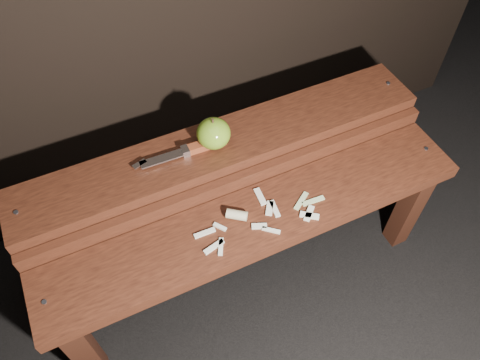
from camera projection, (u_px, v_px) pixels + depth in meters
name	position (u px, v px, depth m)	size (l,w,h in m)	color
ground	(247.00, 273.00, 1.60)	(60.00, 60.00, 0.00)	black
bench_front_tier	(259.00, 233.00, 1.29)	(1.20, 0.20, 0.42)	black
bench_rear_tier	(225.00, 162.00, 1.37)	(1.20, 0.21, 0.50)	black
apple	(213.00, 133.00, 1.26)	(0.09, 0.09, 0.10)	olive
knife	(195.00, 148.00, 1.27)	(0.26, 0.04, 0.02)	brown
apple_scraps	(254.00, 217.00, 1.23)	(0.37, 0.16, 0.03)	beige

